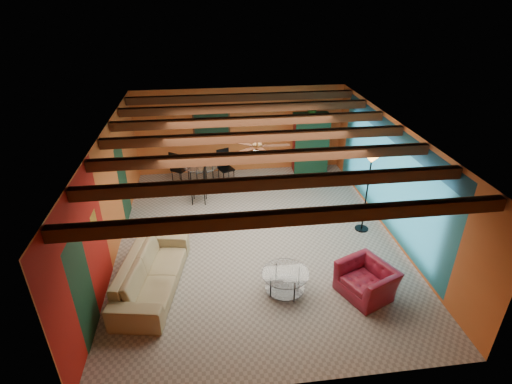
{
  "coord_description": "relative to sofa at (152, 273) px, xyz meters",
  "views": [
    {
      "loc": [
        -1.06,
        -7.91,
        5.47
      ],
      "look_at": [
        0.0,
        0.2,
        1.15
      ],
      "focal_mm": 27.86,
      "sensor_mm": 36.0,
      "label": 1
    }
  ],
  "objects": [
    {
      "name": "room",
      "position": [
        2.31,
        1.59,
        1.99
      ],
      "size": [
        6.52,
        8.01,
        2.71
      ],
      "color": "gray",
      "rests_on": "ground"
    },
    {
      "name": "sofa",
      "position": [
        0.0,
        0.0,
        0.0
      ],
      "size": [
        1.42,
        2.66,
        0.74
      ],
      "primitive_type": "imported",
      "rotation": [
        0.0,
        0.0,
        1.39
      ],
      "color": "#9D8D65",
      "rests_on": "ground"
    },
    {
      "name": "armchair",
      "position": [
        4.17,
        -0.73,
        -0.04
      ],
      "size": [
        1.21,
        1.27,
        0.65
      ],
      "primitive_type": "imported",
      "rotation": [
        0.0,
        0.0,
        -1.15
      ],
      "color": "maroon",
      "rests_on": "ground"
    },
    {
      "name": "coffee_table",
      "position": [
        2.6,
        -0.46,
        -0.13
      ],
      "size": [
        1.23,
        1.23,
        0.48
      ],
      "primitive_type": null,
      "rotation": [
        0.0,
        0.0,
        -0.4
      ],
      "color": "white",
      "rests_on": "ground"
    },
    {
      "name": "dining_table",
      "position": [
        1.02,
        4.25,
        0.16
      ],
      "size": [
        2.68,
        2.68,
        1.06
      ],
      "primitive_type": null,
      "rotation": [
        0.0,
        0.0,
        0.41
      ],
      "color": "white",
      "rests_on": "ground"
    },
    {
      "name": "armoire",
      "position": [
        4.51,
        5.18,
        0.54
      ],
      "size": [
        1.06,
        0.56,
        1.83
      ],
      "primitive_type": "cube",
      "rotation": [
        0.0,
        0.0,
        -0.05
      ],
      "color": "maroon",
      "rests_on": "ground"
    },
    {
      "name": "floor_lamp",
      "position": [
        4.96,
        1.52,
        0.66
      ],
      "size": [
        0.46,
        0.46,
        2.05
      ],
      "primitive_type": null,
      "rotation": [
        0.0,
        0.0,
        -0.11
      ],
      "color": "black",
      "rests_on": "ground"
    },
    {
      "name": "ceiling_fan",
      "position": [
        2.31,
        1.48,
        1.99
      ],
      "size": [
        1.5,
        1.5,
        0.44
      ],
      "primitive_type": null,
      "color": "#472614",
      "rests_on": "ceiling"
    },
    {
      "name": "painting",
      "position": [
        1.41,
        5.44,
        1.28
      ],
      "size": [
        1.05,
        0.03,
        0.65
      ],
      "primitive_type": "cube",
      "color": "black",
      "rests_on": "wall_back"
    },
    {
      "name": "potted_plant",
      "position": [
        4.51,
        5.18,
        1.69
      ],
      "size": [
        0.52,
        0.49,
        0.46
      ],
      "primitive_type": "imported",
      "rotation": [
        0.0,
        0.0,
        0.39
      ],
      "color": "#26661E",
      "rests_on": "armoire"
    },
    {
      "name": "vase",
      "position": [
        1.02,
        4.25,
        0.79
      ],
      "size": [
        0.21,
        0.21,
        0.19
      ],
      "primitive_type": "imported",
      "rotation": [
        0.0,
        0.0,
        -0.14
      ],
      "color": "orange",
      "rests_on": "dining_table"
    }
  ]
}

